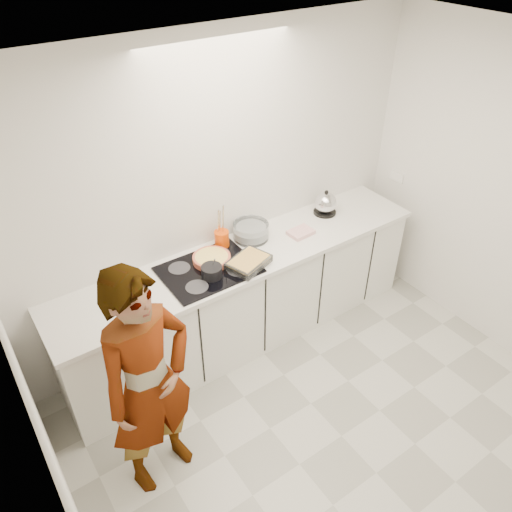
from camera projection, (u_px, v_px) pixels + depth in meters
floor at (341, 436)px, 3.71m from camera, size 3.60×3.20×0.00m
ceiling at (401, 82)px, 2.18m from camera, size 3.60×3.20×0.00m
wall_back at (222, 196)px, 4.01m from camera, size 3.60×0.00×2.60m
wall_left at (57, 464)px, 2.12m from camera, size 0.00×3.20×2.60m
base_cabinets at (246, 299)px, 4.31m from camera, size 3.20×0.58×0.87m
countertop at (245, 256)px, 4.04m from camera, size 3.24×0.64×0.04m
hob at (209, 270)px, 3.85m from camera, size 0.72×0.54×0.01m
tart_dish at (212, 258)px, 3.91m from camera, size 0.38×0.38×0.05m
saucepan at (212, 271)px, 3.75m from camera, size 0.19×0.19×0.15m
baking_dish at (249, 262)px, 3.86m from camera, size 0.38×0.33×0.06m
mixing_bowl at (251, 232)px, 4.18m from camera, size 0.37×0.37×0.14m
tea_towel at (301, 232)px, 4.26m from camera, size 0.22×0.17×0.03m
kettle at (325, 204)px, 4.49m from camera, size 0.22×0.22×0.23m
utensil_crock at (222, 239)px, 4.07m from camera, size 0.14×0.14×0.15m
cook at (149, 385)px, 3.02m from camera, size 0.70×0.54×1.72m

